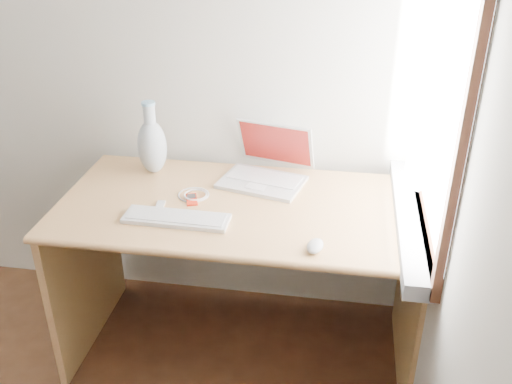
% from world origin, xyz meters
% --- Properties ---
extents(back_wall, '(3.50, 0.04, 2.60)m').
position_xyz_m(back_wall, '(0.00, 1.75, 1.30)').
color(back_wall, silver).
rests_on(back_wall, floor).
extents(window, '(0.11, 0.99, 1.10)m').
position_xyz_m(window, '(1.72, 1.30, 1.28)').
color(window, white).
rests_on(window, right_wall).
extents(desk, '(1.47, 0.73, 0.77)m').
position_xyz_m(desk, '(1.03, 1.41, 0.55)').
color(desk, tan).
rests_on(desk, floor).
extents(laptop, '(0.39, 0.36, 0.23)m').
position_xyz_m(laptop, '(1.09, 1.56, 0.83)').
color(laptop, silver).
rests_on(laptop, desk).
extents(external_keyboard, '(0.41, 0.13, 0.02)m').
position_xyz_m(external_keyboard, '(0.81, 1.16, 0.78)').
color(external_keyboard, white).
rests_on(external_keyboard, desk).
extents(mouse, '(0.07, 0.10, 0.03)m').
position_xyz_m(mouse, '(1.35, 1.04, 0.79)').
color(mouse, silver).
rests_on(mouse, desk).
extents(ipod, '(0.07, 0.11, 0.01)m').
position_xyz_m(ipod, '(0.83, 1.32, 0.78)').
color(ipod, red).
rests_on(ipod, desk).
extents(cable_coil, '(0.16, 0.16, 0.01)m').
position_xyz_m(cable_coil, '(0.83, 1.36, 0.78)').
color(cable_coil, white).
rests_on(cable_coil, desk).
extents(remote, '(0.04, 0.09, 0.01)m').
position_xyz_m(remote, '(0.72, 1.25, 0.78)').
color(remote, white).
rests_on(remote, desk).
extents(vase, '(0.13, 0.13, 0.33)m').
position_xyz_m(vase, '(0.60, 1.55, 0.91)').
color(vase, silver).
rests_on(vase, desk).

